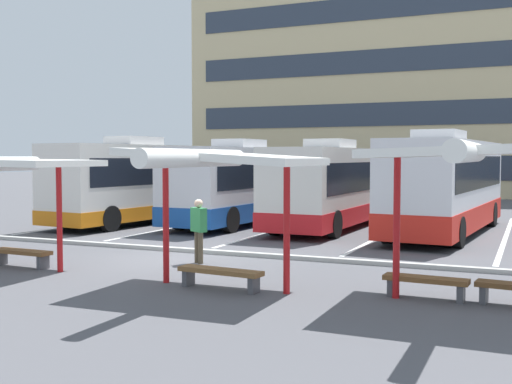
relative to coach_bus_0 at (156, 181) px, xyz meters
The scene contains 19 objects.
ground_plane 11.23m from the coach_bus_0, 55.17° to the right, with size 160.00×160.00×0.00m, color #515156.
terminal_building 28.41m from the coach_bus_0, 76.51° to the left, with size 33.18×10.19×21.93m.
coach_bus_0 is the anchor object (origin of this frame).
coach_bus_1 4.47m from the coach_bus_0, 19.83° to the left, with size 3.21×12.05×3.60m.
coach_bus_2 8.27m from the coach_bus_0, 10.67° to the left, with size 2.86×12.09×3.56m.
coach_bus_3 12.54m from the coach_bus_0, ahead, with size 3.36×10.47×3.79m.
lane_stripe_0 2.66m from the coach_bus_0, behind, with size 0.16×14.00×0.01m, color white.
lane_stripe_1 2.82m from the coach_bus_0, ahead, with size 0.16×14.00×0.01m, color white.
lane_stripe_2 6.58m from the coach_bus_0, ahead, with size 0.16×14.00×0.01m, color white.
lane_stripe_3 10.63m from the coach_bus_0, ahead, with size 0.16×14.00×0.01m, color white.
lane_stripe_4 14.74m from the coach_bus_0, ahead, with size 0.16×14.00×0.01m, color white.
waiting_shelter_1 12.60m from the coach_bus_0, 74.49° to the right, with size 3.76×4.37×2.87m.
bench_2 12.27m from the coach_bus_0, 73.99° to the right, with size 1.78×0.49×0.45m.
waiting_shelter_2 15.42m from the coach_bus_0, 52.61° to the right, with size 3.93×4.61×3.06m.
bench_3 15.38m from the coach_bus_0, 52.40° to the right, with size 1.99×0.60×0.45m.
waiting_shelter_3 18.65m from the coach_bus_0, 39.10° to the right, with size 3.93×5.08×3.12m.
bench_4 17.70m from the coach_bus_0, 39.83° to the right, with size 1.70×0.52×0.45m.
platform_kerb 10.15m from the coach_bus_0, 50.73° to the right, with size 44.00×0.24×0.12m, color #ADADA8.
waiting_passenger_0 11.89m from the coach_bus_0, 52.07° to the right, with size 0.54×0.44×1.73m.
Camera 1 is at (9.15, -15.13, 2.86)m, focal length 44.54 mm.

